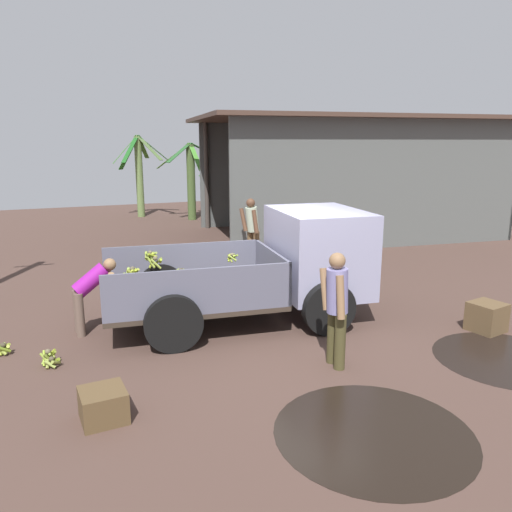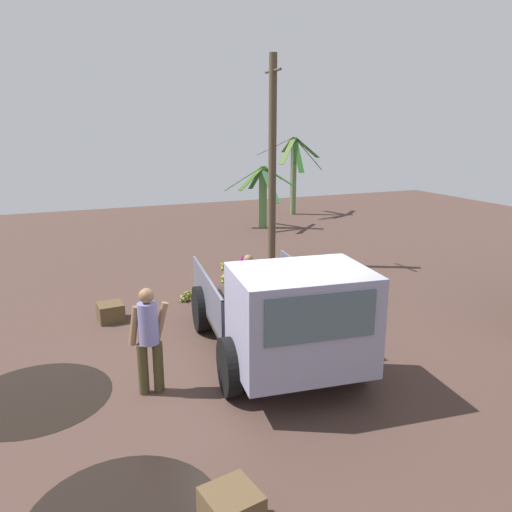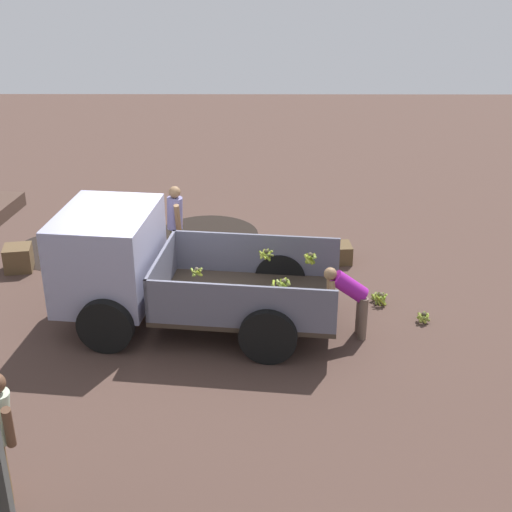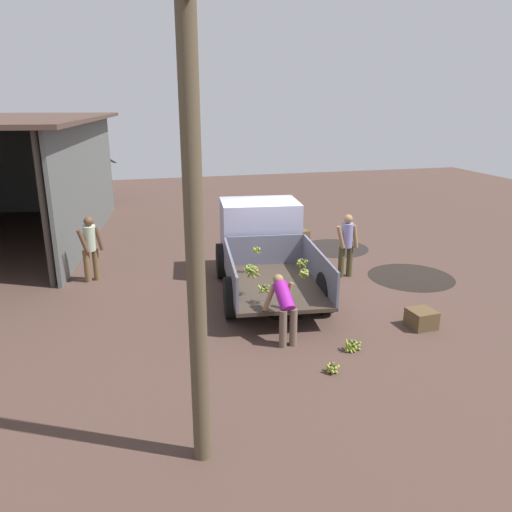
{
  "view_description": "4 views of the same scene",
  "coord_description": "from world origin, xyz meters",
  "px_view_note": "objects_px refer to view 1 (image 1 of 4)",
  "views": [
    {
      "loc": [
        -3.6,
        -7.53,
        3.08
      ],
      "look_at": [
        -0.69,
        -0.51,
        1.33
      ],
      "focal_mm": 35.0,
      "sensor_mm": 36.0,
      "label": 1
    },
    {
      "loc": [
        6.76,
        -3.09,
        3.89
      ],
      "look_at": [
        -1.31,
        0.27,
        1.59
      ],
      "focal_mm": 35.0,
      "sensor_mm": 36.0,
      "label": 2
    },
    {
      "loc": [
        -1.67,
        10.61,
        5.95
      ],
      "look_at": [
        -1.63,
        -0.39,
        0.92
      ],
      "focal_mm": 50.0,
      "sensor_mm": 36.0,
      "label": 3
    },
    {
      "loc": [
        -11.19,
        3.35,
        4.36
      ],
      "look_at": [
        -0.6,
        0.56,
        0.91
      ],
      "focal_mm": 35.0,
      "sensor_mm": 36.0,
      "label": 4
    }
  ],
  "objects_px": {
    "banana_bunch_on_ground_2": "(48,356)",
    "wooden_crate_1": "(487,317)",
    "cargo_truck": "(293,261)",
    "person_worker_loading": "(91,290)",
    "banana_bunch_on_ground_1": "(52,361)",
    "wooden_crate_0": "(103,405)",
    "person_foreground_visitor": "(336,304)",
    "person_bystander_near_shed": "(252,227)",
    "banana_bunch_on_ground_0": "(3,348)"
  },
  "relations": [
    {
      "from": "banana_bunch_on_ground_0",
      "to": "person_bystander_near_shed",
      "type": "bearing_deg",
      "value": 35.84
    },
    {
      "from": "cargo_truck",
      "to": "person_bystander_near_shed",
      "type": "bearing_deg",
      "value": 84.66
    },
    {
      "from": "cargo_truck",
      "to": "person_foreground_visitor",
      "type": "height_order",
      "value": "cargo_truck"
    },
    {
      "from": "cargo_truck",
      "to": "wooden_crate_0",
      "type": "xyz_separation_m",
      "value": [
        -3.54,
        -2.32,
        -0.83
      ]
    },
    {
      "from": "person_bystander_near_shed",
      "to": "banana_bunch_on_ground_0",
      "type": "xyz_separation_m",
      "value": [
        -5.61,
        -4.05,
        -0.82
      ]
    },
    {
      "from": "person_bystander_near_shed",
      "to": "wooden_crate_1",
      "type": "relative_size",
      "value": 3.3
    },
    {
      "from": "cargo_truck",
      "to": "wooden_crate_1",
      "type": "relative_size",
      "value": 9.23
    },
    {
      "from": "person_worker_loading",
      "to": "banana_bunch_on_ground_2",
      "type": "height_order",
      "value": "person_worker_loading"
    },
    {
      "from": "person_worker_loading",
      "to": "wooden_crate_1",
      "type": "bearing_deg",
      "value": -25.9
    },
    {
      "from": "person_worker_loading",
      "to": "banana_bunch_on_ground_0",
      "type": "height_order",
      "value": "person_worker_loading"
    },
    {
      "from": "person_bystander_near_shed",
      "to": "wooden_crate_0",
      "type": "xyz_separation_m",
      "value": [
        -4.43,
        -6.46,
        -0.74
      ]
    },
    {
      "from": "person_worker_loading",
      "to": "person_bystander_near_shed",
      "type": "height_order",
      "value": "person_bystander_near_shed"
    },
    {
      "from": "wooden_crate_0",
      "to": "banana_bunch_on_ground_2",
      "type": "bearing_deg",
      "value": 107.55
    },
    {
      "from": "person_bystander_near_shed",
      "to": "banana_bunch_on_ground_2",
      "type": "xyz_separation_m",
      "value": [
        -5.0,
        -4.67,
        -0.8
      ]
    },
    {
      "from": "cargo_truck",
      "to": "banana_bunch_on_ground_1",
      "type": "relative_size",
      "value": 19.46
    },
    {
      "from": "wooden_crate_1",
      "to": "banana_bunch_on_ground_1",
      "type": "bearing_deg",
      "value": 169.25
    },
    {
      "from": "wooden_crate_1",
      "to": "person_worker_loading",
      "type": "bearing_deg",
      "value": 158.01
    },
    {
      "from": "person_foreground_visitor",
      "to": "banana_bunch_on_ground_1",
      "type": "height_order",
      "value": "person_foreground_visitor"
    },
    {
      "from": "person_bystander_near_shed",
      "to": "banana_bunch_on_ground_0",
      "type": "relative_size",
      "value": 7.22
    },
    {
      "from": "cargo_truck",
      "to": "person_worker_loading",
      "type": "xyz_separation_m",
      "value": [
        -3.41,
        0.52,
        -0.29
      ]
    },
    {
      "from": "person_foreground_visitor",
      "to": "banana_bunch_on_ground_0",
      "type": "bearing_deg",
      "value": -23.03
    },
    {
      "from": "banana_bunch_on_ground_2",
      "to": "wooden_crate_1",
      "type": "distance_m",
      "value": 6.88
    },
    {
      "from": "person_bystander_near_shed",
      "to": "wooden_crate_0",
      "type": "bearing_deg",
      "value": 32.84
    },
    {
      "from": "person_bystander_near_shed",
      "to": "banana_bunch_on_ground_0",
      "type": "height_order",
      "value": "person_bystander_near_shed"
    },
    {
      "from": "person_foreground_visitor",
      "to": "person_bystander_near_shed",
      "type": "relative_size",
      "value": 0.98
    },
    {
      "from": "banana_bunch_on_ground_2",
      "to": "banana_bunch_on_ground_0",
      "type": "bearing_deg",
      "value": 135.0
    },
    {
      "from": "banana_bunch_on_ground_1",
      "to": "wooden_crate_0",
      "type": "bearing_deg",
      "value": -72.54
    },
    {
      "from": "wooden_crate_0",
      "to": "wooden_crate_1",
      "type": "bearing_deg",
      "value": 3.69
    },
    {
      "from": "banana_bunch_on_ground_2",
      "to": "wooden_crate_0",
      "type": "relative_size",
      "value": 0.48
    },
    {
      "from": "banana_bunch_on_ground_2",
      "to": "wooden_crate_1",
      "type": "xyz_separation_m",
      "value": [
        6.74,
        -1.39,
        0.12
      ]
    },
    {
      "from": "person_foreground_visitor",
      "to": "wooden_crate_0",
      "type": "distance_m",
      "value": 3.24
    },
    {
      "from": "person_foreground_visitor",
      "to": "person_bystander_near_shed",
      "type": "bearing_deg",
      "value": -97.81
    },
    {
      "from": "cargo_truck",
      "to": "person_foreground_visitor",
      "type": "distance_m",
      "value": 2.14
    },
    {
      "from": "wooden_crate_1",
      "to": "wooden_crate_0",
      "type": "bearing_deg",
      "value": -176.31
    },
    {
      "from": "person_foreground_visitor",
      "to": "banana_bunch_on_ground_2",
      "type": "bearing_deg",
      "value": -19.18
    },
    {
      "from": "person_bystander_near_shed",
      "to": "banana_bunch_on_ground_1",
      "type": "height_order",
      "value": "person_bystander_near_shed"
    },
    {
      "from": "cargo_truck",
      "to": "person_bystander_near_shed",
      "type": "xyz_separation_m",
      "value": [
        0.89,
        4.14,
        -0.09
      ]
    },
    {
      "from": "banana_bunch_on_ground_0",
      "to": "wooden_crate_0",
      "type": "height_order",
      "value": "wooden_crate_0"
    },
    {
      "from": "person_worker_loading",
      "to": "banana_bunch_on_ground_2",
      "type": "bearing_deg",
      "value": -127.65
    },
    {
      "from": "wooden_crate_1",
      "to": "banana_bunch_on_ground_2",
      "type": "bearing_deg",
      "value": 168.33
    },
    {
      "from": "person_foreground_visitor",
      "to": "banana_bunch_on_ground_0",
      "type": "xyz_separation_m",
      "value": [
        -4.33,
        2.19,
        -0.8
      ]
    },
    {
      "from": "banana_bunch_on_ground_1",
      "to": "wooden_crate_0",
      "type": "relative_size",
      "value": 0.48
    },
    {
      "from": "person_foreground_visitor",
      "to": "wooden_crate_0",
      "type": "xyz_separation_m",
      "value": [
        -3.15,
        -0.22,
        -0.72
      ]
    },
    {
      "from": "person_bystander_near_shed",
      "to": "banana_bunch_on_ground_2",
      "type": "distance_m",
      "value": 6.88
    },
    {
      "from": "cargo_truck",
      "to": "wooden_crate_0",
      "type": "relative_size",
      "value": 9.43
    },
    {
      "from": "cargo_truck",
      "to": "banana_bunch_on_ground_0",
      "type": "bearing_deg",
      "value": -174.28
    },
    {
      "from": "person_foreground_visitor",
      "to": "person_worker_loading",
      "type": "distance_m",
      "value": 4.0
    },
    {
      "from": "person_worker_loading",
      "to": "banana_bunch_on_ground_0",
      "type": "bearing_deg",
      "value": -165.64
    },
    {
      "from": "person_bystander_near_shed",
      "to": "banana_bunch_on_ground_2",
      "type": "bearing_deg",
      "value": 20.34
    },
    {
      "from": "banana_bunch_on_ground_0",
      "to": "wooden_crate_0",
      "type": "xyz_separation_m",
      "value": [
        1.18,
        -2.4,
        0.08
      ]
    }
  ]
}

